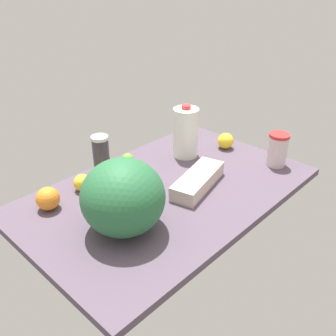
{
  "coord_description": "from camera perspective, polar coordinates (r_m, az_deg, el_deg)",
  "views": [
    {
      "loc": [
        95.03,
        90.58,
        85.69
      ],
      "look_at": [
        0.0,
        0.0,
        13.0
      ],
      "focal_mm": 40.0,
      "sensor_mm": 36.0,
      "label": 1
    }
  ],
  "objects": [
    {
      "name": "egg_carton",
      "position": [
        1.56,
        4.59,
        -1.92
      ],
      "size": [
        32.5,
        17.76,
        6.03
      ],
      "primitive_type": "cube",
      "rotation": [
        0.0,
        0.0,
        0.25
      ],
      "color": "beige",
      "rests_on": "countertop"
    },
    {
      "name": "countertop",
      "position": [
        1.56,
        0.0,
        -3.7
      ],
      "size": [
        120.0,
        76.0,
        3.0
      ],
      "primitive_type": "cube",
      "color": "#534554",
      "rests_on": "ground"
    },
    {
      "name": "shaker_bottle",
      "position": [
        1.63,
        -10.13,
        1.81
      ],
      "size": [
        7.32,
        7.32,
        18.59
      ],
      "color": "#38363F",
      "rests_on": "countertop"
    },
    {
      "name": "orange_far_back",
      "position": [
        1.48,
        -17.83,
        -4.46
      ],
      "size": [
        8.96,
        8.96,
        8.96
      ],
      "primitive_type": "sphere",
      "color": "orange",
      "rests_on": "countertop"
    },
    {
      "name": "lemon_loose",
      "position": [
        1.57,
        -12.92,
        -2.18
      ],
      "size": [
        7.13,
        7.13,
        7.13
      ],
      "primitive_type": "sphere",
      "color": "yellow",
      "rests_on": "countertop"
    },
    {
      "name": "lemon_beside_bowl",
      "position": [
        1.9,
        8.77,
        4.12
      ],
      "size": [
        7.97,
        7.97,
        7.97
      ],
      "primitive_type": "sphere",
      "color": "yellow",
      "rests_on": "countertop"
    },
    {
      "name": "milk_jug",
      "position": [
        1.77,
        2.7,
        5.43
      ],
      "size": [
        11.97,
        11.97,
        25.49
      ],
      "color": "white",
      "rests_on": "countertop"
    },
    {
      "name": "lime_by_jug",
      "position": [
        1.74,
        -6.16,
        1.36
      ],
      "size": [
        5.43,
        5.43,
        5.43
      ],
      "primitive_type": "sphere",
      "color": "#68B62E",
      "rests_on": "countertop"
    },
    {
      "name": "watermelon",
      "position": [
        1.27,
        -6.88,
        -4.44
      ],
      "size": [
        28.79,
        28.79,
        26.57
      ],
      "primitive_type": "ellipsoid",
      "color": "#28673B",
      "rests_on": "countertop"
    },
    {
      "name": "orange_near_front",
      "position": [
        1.56,
        -9.29,
        -1.92
      ],
      "size": [
        7.54,
        7.54,
        7.54
      ],
      "primitive_type": "sphere",
      "color": "orange",
      "rests_on": "countertop"
    },
    {
      "name": "tumbler_cup",
      "position": [
        1.77,
        16.34,
        2.72
      ],
      "size": [
        9.17,
        9.17,
        15.46
      ],
      "color": "beige",
      "rests_on": "countertop"
    }
  ]
}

